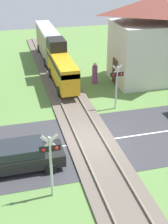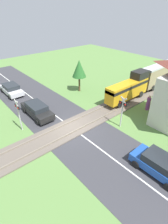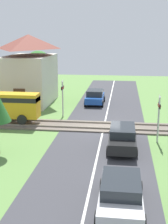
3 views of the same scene
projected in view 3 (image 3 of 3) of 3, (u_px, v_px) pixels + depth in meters
The scene contains 11 objects.
ground_plane at pixel (104, 128), 24.01m from camera, with size 60.00×60.00×0.00m, color #5B8442.
road_surface at pixel (104, 128), 24.01m from camera, with size 48.00×6.40×0.02m.
track_bed at pixel (104, 127), 23.99m from camera, with size 2.80×48.00×0.24m.
car_near_crossing at pixel (122, 136), 19.67m from camera, with size 4.48×1.83×1.42m.
car_far_side at pixel (95, 97), 31.75m from camera, with size 3.80×1.89×1.45m.
car_behind_queue at pixel (121, 192), 12.87m from camera, with size 4.14×1.91×1.36m.
crossing_signal_west_approach at pixel (159, 113), 20.30m from camera, with size 0.90×0.18×3.20m.
crossing_signal_east_approach at pixel (63, 93), 26.70m from camera, with size 0.90×0.18×3.20m.
station_building at pixel (30, 70), 31.66m from camera, with size 7.47×4.69×6.93m.
pedestrian_by_station at pixel (8, 106), 27.53m from camera, with size 0.43×0.43×1.75m.
tree_by_station at pixel (38, 64), 37.46m from camera, with size 3.12×3.12×5.01m.
Camera 3 is at (-22.96, -1.41, 7.16)m, focal length 50.00 mm.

